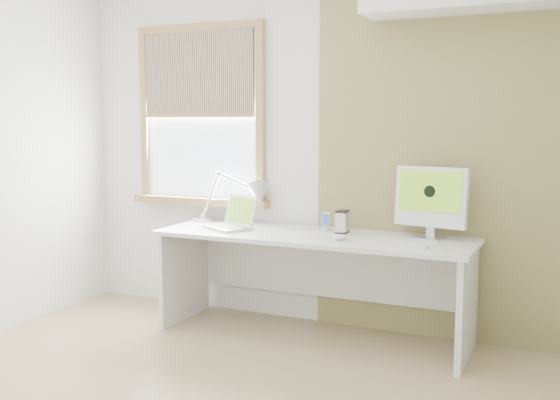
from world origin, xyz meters
The scene contains 11 objects.
room centered at (0.00, 0.00, 1.30)m, with size 4.04×3.54×2.64m.
accent_wall centered at (1.00, 1.74, 1.30)m, with size 2.00×0.02×2.60m, color olive.
window centered at (-1.00, 1.71, 1.54)m, with size 1.20×0.14×1.42m.
desk centered at (0.10, 1.44, 0.53)m, with size 2.20×0.70×0.73m.
desk_lamp centered at (-0.52, 1.62, 0.94)m, with size 0.71×0.28×0.40m.
laptop centered at (-0.53, 1.39, 0.79)m, with size 0.43×0.40×0.24m.
phone_dock centered at (0.11, 1.58, 0.77)m, with size 0.09×0.09×0.13m.
external_drive centered at (0.26, 1.53, 0.81)m, with size 0.08×0.13×0.16m.
imac centered at (0.86, 1.56, 1.00)m, with size 0.49×0.20×0.48m.
keyboard centered at (0.71, 1.21, 0.74)m, with size 0.43×0.14×0.02m.
mouse centered at (0.34, 1.26, 0.75)m, with size 0.07×0.11×0.03m, color white.
Camera 1 is at (1.74, -2.73, 1.50)m, focal length 41.80 mm.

